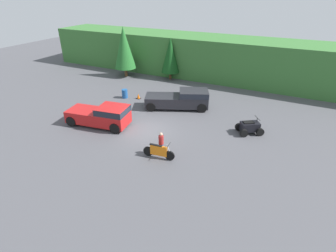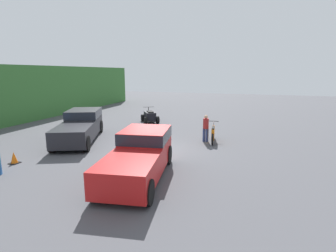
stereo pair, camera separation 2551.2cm
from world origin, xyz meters
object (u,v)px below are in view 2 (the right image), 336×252
(rider_person, at_px, (206,127))
(traffic_cone, at_px, (14,158))
(pickup_truck_second, at_px, (81,125))
(pickup_truck_red, at_px, (140,153))
(dirt_bike, at_px, (213,134))
(quad_atv, at_px, (150,117))

(rider_person, relative_size, traffic_cone, 3.01)
(pickup_truck_second, bearing_deg, rider_person, -99.92)
(rider_person, bearing_deg, traffic_cone, 129.51)
(pickup_truck_red, distance_m, dirt_bike, 6.57)
(pickup_truck_red, relative_size, dirt_bike, 2.42)
(traffic_cone, bearing_deg, pickup_truck_red, -85.00)
(quad_atv, xyz_separation_m, rider_person, (-4.75, -5.59, 0.40))
(pickup_truck_red, height_order, pickup_truck_second, same)
(pickup_truck_red, xyz_separation_m, pickup_truck_second, (4.32, 6.03, 0.00))
(quad_atv, relative_size, traffic_cone, 4.09)
(quad_atv, bearing_deg, dirt_bike, -162.05)
(traffic_cone, bearing_deg, rider_person, -49.45)
(pickup_truck_second, xyz_separation_m, traffic_cone, (-4.87, 0.18, -0.69))
(pickup_truck_red, xyz_separation_m, dirt_bike, (6.21, -2.07, -0.45))
(dirt_bike, height_order, traffic_cone, dirt_bike)
(pickup_truck_second, bearing_deg, dirt_bike, -100.28)
(pickup_truck_red, xyz_separation_m, traffic_cone, (-0.54, 6.21, -0.69))
(quad_atv, relative_size, rider_person, 1.36)
(pickup_truck_red, bearing_deg, rider_person, -23.57)
(dirt_bike, height_order, quad_atv, quad_atv)
(pickup_truck_second, distance_m, dirt_bike, 8.33)
(dirt_bike, relative_size, traffic_cone, 4.00)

